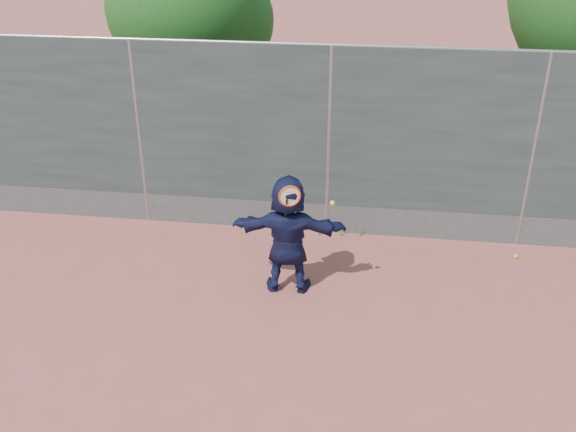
# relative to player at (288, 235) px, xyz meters

# --- Properties ---
(ground) EXTENTS (80.00, 80.00, 0.00)m
(ground) POSITION_rel_player_xyz_m (0.39, -1.77, -0.84)
(ground) COLOR #9E4C42
(ground) RESTS_ON ground
(player) EXTENTS (1.58, 0.57, 1.68)m
(player) POSITION_rel_player_xyz_m (0.00, 0.00, 0.00)
(player) COLOR #15183B
(player) RESTS_ON ground
(ball_ground) EXTENTS (0.07, 0.07, 0.07)m
(ball_ground) POSITION_rel_player_xyz_m (3.29, 1.26, -0.81)
(ball_ground) COLOR #BBD42F
(ball_ground) RESTS_ON ground
(fence) EXTENTS (20.00, 0.06, 3.03)m
(fence) POSITION_rel_player_xyz_m (0.39, 1.73, 0.74)
(fence) COLOR #38423D
(fence) RESTS_ON ground
(swing_action) EXTENTS (0.72, 0.16, 0.51)m
(swing_action) POSITION_rel_player_xyz_m (0.10, -0.19, 0.64)
(swing_action) COLOR #CA4313
(swing_action) RESTS_ON ground
(tree_left) EXTENTS (3.15, 3.00, 4.53)m
(tree_left) POSITION_rel_player_xyz_m (-2.46, 4.78, 2.10)
(tree_left) COLOR #382314
(tree_left) RESTS_ON ground
(weed_clump) EXTENTS (0.68, 0.07, 0.30)m
(weed_clump) POSITION_rel_player_xyz_m (0.68, 1.61, -0.71)
(weed_clump) COLOR #387226
(weed_clump) RESTS_ON ground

